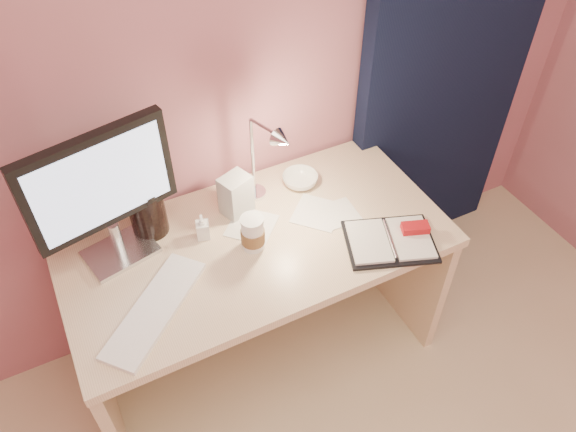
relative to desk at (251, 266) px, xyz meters
name	(u,v)px	position (x,y,z in m)	size (l,w,h in m)	color
room	(435,43)	(0.95, 0.24, 0.63)	(3.50, 3.50, 3.50)	#C6B28E
desk	(251,266)	(0.00, 0.00, 0.00)	(1.40, 0.70, 0.73)	beige
monitor	(101,189)	(-0.46, 0.08, 0.54)	(0.48, 0.22, 0.52)	silver
keyboard	(155,309)	(-0.42, -0.21, 0.24)	(0.45, 0.13, 0.02)	white
planner	(392,240)	(0.43, -0.31, 0.24)	(0.38, 0.33, 0.05)	black
paper_a	(252,225)	(0.01, 0.00, 0.23)	(0.16, 0.16, 0.00)	silver
paper_b	(339,214)	(0.34, -0.09, 0.23)	(0.14, 0.14, 0.00)	silver
paper_c	(317,213)	(0.26, -0.05, 0.23)	(0.17, 0.17, 0.00)	silver
coffee_cup	(253,234)	(-0.02, -0.10, 0.29)	(0.09, 0.09, 0.14)	silver
bowl	(300,180)	(0.29, 0.13, 0.25)	(0.14, 0.14, 0.04)	silver
lotion_bottle	(202,227)	(-0.16, 0.03, 0.28)	(0.05, 0.05, 0.10)	silver
dark_jar	(147,212)	(-0.32, 0.15, 0.32)	(0.13, 0.13, 0.18)	black
product_box	(236,195)	(0.00, 0.10, 0.31)	(0.11, 0.09, 0.16)	#B6B7B2
desk_lamp	(254,163)	(0.07, 0.06, 0.46)	(0.14, 0.23, 0.38)	silver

